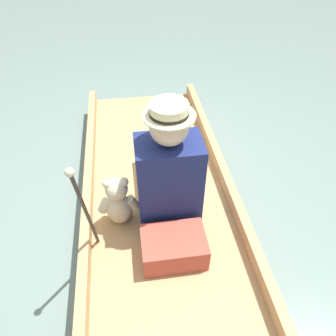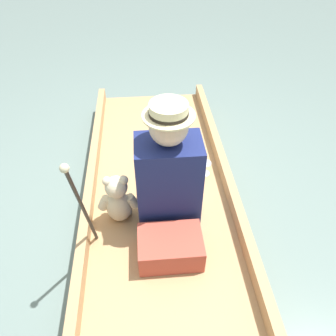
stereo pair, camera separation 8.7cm
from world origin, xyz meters
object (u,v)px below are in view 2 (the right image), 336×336
object	(u,v)px
seated_person	(168,174)
walking_cane	(81,203)
wine_glass	(205,166)
teddy_bear	(118,200)

from	to	relation	value
seated_person	walking_cane	size ratio (longest dim) A/B	1.05
seated_person	wine_glass	world-z (taller)	seated_person
seated_person	wine_glass	xyz separation A→B (m)	(0.32, 0.35, -0.26)
wine_glass	walking_cane	bearing A→B (deg)	-138.96
wine_glass	walking_cane	world-z (taller)	walking_cane
seated_person	walking_cane	xyz separation A→B (m)	(-0.48, -0.35, 0.16)
wine_glass	walking_cane	size ratio (longest dim) A/B	0.13
walking_cane	wine_glass	bearing A→B (deg)	41.04
seated_person	teddy_bear	distance (m)	0.37
seated_person	teddy_bear	xyz separation A→B (m)	(-0.33, -0.05, -0.16)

